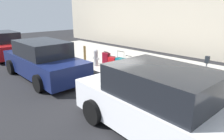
# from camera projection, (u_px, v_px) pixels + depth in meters

# --- Properties ---
(ground_plane) EXTENTS (40.00, 40.00, 0.00)m
(ground_plane) POSITION_uv_depth(u_px,v_px,m) (105.00, 77.00, 8.50)
(ground_plane) COLOR black
(sidewalk_curb) EXTENTS (18.00, 5.00, 0.14)m
(sidewalk_curb) POSITION_uv_depth(u_px,v_px,m) (141.00, 65.00, 10.15)
(sidewalk_curb) COLOR #ADA89E
(sidewalk_curb) RESTS_ON ground_plane
(suitcase_maroon_0) EXTENTS (0.46, 0.25, 0.97)m
(suitcase_maroon_0) POSITION_uv_depth(u_px,v_px,m) (174.00, 79.00, 6.80)
(suitcase_maroon_0) COLOR maroon
(suitcase_maroon_0) RESTS_ON sidewalk_curb
(suitcase_olive_1) EXTENTS (0.46, 0.24, 0.77)m
(suitcase_olive_1) POSITION_uv_depth(u_px,v_px,m) (159.00, 78.00, 7.11)
(suitcase_olive_1) COLOR #59601E
(suitcase_olive_1) RESTS_ON sidewalk_curb
(suitcase_silver_2) EXTENTS (0.51, 0.23, 0.86)m
(suitcase_silver_2) POSITION_uv_depth(u_px,v_px,m) (147.00, 74.00, 7.53)
(suitcase_silver_2) COLOR #9EA0A8
(suitcase_silver_2) RESTS_ON sidewalk_curb
(suitcase_navy_3) EXTENTS (0.39, 0.25, 0.84)m
(suitcase_navy_3) POSITION_uv_depth(u_px,v_px,m) (136.00, 71.00, 7.86)
(suitcase_navy_3) COLOR navy
(suitcase_navy_3) RESTS_ON sidewalk_curb
(suitcase_black_4) EXTENTS (0.36, 0.24, 0.85)m
(suitcase_black_4) POSITION_uv_depth(u_px,v_px,m) (128.00, 69.00, 8.18)
(suitcase_black_4) COLOR black
(suitcase_black_4) RESTS_ON sidewalk_curb
(suitcase_teal_5) EXTENTS (0.43, 0.27, 0.97)m
(suitcase_teal_5) POSITION_uv_depth(u_px,v_px,m) (121.00, 65.00, 8.50)
(suitcase_teal_5) COLOR #0F606B
(suitcase_teal_5) RESTS_ON sidewalk_curb
(suitcase_red_6) EXTENTS (0.41, 0.29, 0.68)m
(suitcase_red_6) POSITION_uv_depth(u_px,v_px,m) (113.00, 64.00, 8.84)
(suitcase_red_6) COLOR red
(suitcase_red_6) RESTS_ON sidewalk_curb
(suitcase_maroon_7) EXTENTS (0.38, 0.21, 0.81)m
(suitcase_maroon_7) POSITION_uv_depth(u_px,v_px,m) (106.00, 61.00, 9.16)
(suitcase_maroon_7) COLOR maroon
(suitcase_maroon_7) RESTS_ON sidewalk_curb
(fire_hydrant) EXTENTS (0.39, 0.21, 0.82)m
(fire_hydrant) POSITION_uv_depth(u_px,v_px,m) (96.00, 57.00, 9.60)
(fire_hydrant) COLOR #99999E
(fire_hydrant) RESTS_ON sidewalk_curb
(bollard_post) EXTENTS (0.12, 0.12, 0.91)m
(bollard_post) POSITION_uv_depth(u_px,v_px,m) (85.00, 55.00, 9.97)
(bollard_post) COLOR brown
(bollard_post) RESTS_ON sidewalk_curb
(parking_meter) EXTENTS (0.12, 0.09, 1.27)m
(parking_meter) POSITION_uv_depth(u_px,v_px,m) (206.00, 70.00, 6.15)
(parking_meter) COLOR slate
(parking_meter) RESTS_ON sidewalk_curb
(parked_car_white_0) EXTENTS (4.42, 2.15, 1.59)m
(parked_car_white_0) POSITION_uv_depth(u_px,v_px,m) (160.00, 105.00, 4.38)
(parked_car_white_0) COLOR silver
(parked_car_white_0) RESTS_ON ground_plane
(parked_car_navy_1) EXTENTS (4.64, 1.98, 1.55)m
(parked_car_navy_1) POSITION_uv_depth(u_px,v_px,m) (43.00, 60.00, 8.32)
(parked_car_navy_1) COLOR #141E4C
(parked_car_navy_1) RESTS_ON ground_plane
(parked_car_red_2) EXTENTS (4.53, 2.07, 1.53)m
(parked_car_red_2) POSITION_uv_depth(u_px,v_px,m) (2.00, 45.00, 12.10)
(parked_car_red_2) COLOR #AD1619
(parked_car_red_2) RESTS_ON ground_plane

